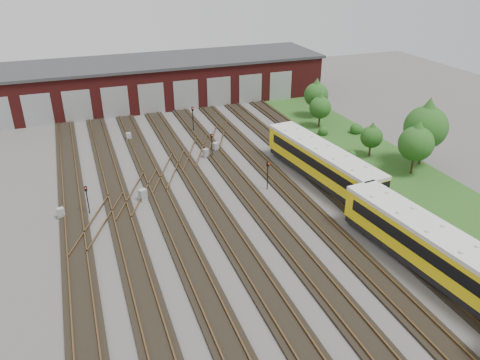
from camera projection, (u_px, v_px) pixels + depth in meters
name	position (u px, v px, depth m)	size (l,w,h in m)	color
ground	(254.00, 233.00, 39.03)	(120.00, 120.00, 0.00)	#4D4B47
track_network	(249.00, 228.00, 39.42)	(30.40, 70.00, 0.33)	black
maintenance_shed	(157.00, 81.00, 71.17)	(51.00, 12.50, 6.35)	#531514
grass_verge	(376.00, 156.00, 53.31)	(8.00, 55.00, 0.05)	#264C19
metro_train	(432.00, 248.00, 33.44)	(4.66, 48.35, 3.33)	black
signal_mast_0	(87.00, 196.00, 41.09)	(0.25, 0.23, 2.71)	black
signal_mast_1	(212.00, 143.00, 52.19)	(0.27, 0.25, 2.83)	black
signal_mast_2	(193.00, 116.00, 59.59)	(0.28, 0.26, 3.31)	black
signal_mast_3	(268.00, 172.00, 45.18)	(0.28, 0.27, 2.97)	black
relay_cabinet_0	(61.00, 213.00, 40.95)	(0.58, 0.49, 0.97)	#959799
relay_cabinet_1	(129.00, 136.00, 57.66)	(0.56, 0.47, 0.94)	#959799
relay_cabinet_2	(143.00, 195.00, 43.83)	(0.67, 0.56, 1.11)	#959799
relay_cabinet_3	(206.00, 153.00, 52.91)	(0.60, 0.50, 1.00)	#959799
relay_cabinet_4	(216.00, 147.00, 54.52)	(0.61, 0.51, 1.02)	#959799
tree_0	(316.00, 92.00, 64.22)	(3.34, 3.34, 5.53)	#382519
tree_1	(320.00, 105.00, 60.66)	(2.85, 2.85, 4.72)	#382519
tree_2	(427.00, 122.00, 49.15)	(4.57, 4.57, 7.58)	#382519
tree_3	(372.00, 134.00, 52.22)	(2.47, 2.47, 4.10)	#382519
tree_4	(417.00, 140.00, 47.54)	(3.60, 3.60, 5.96)	#382519
bush_0	(351.00, 154.00, 52.57)	(1.13, 1.13, 1.13)	#144614
bush_1	(323.00, 130.00, 59.17)	(1.29, 1.29, 1.29)	#144614
bush_2	(356.00, 128.00, 59.62)	(1.54, 1.54, 1.54)	#144614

